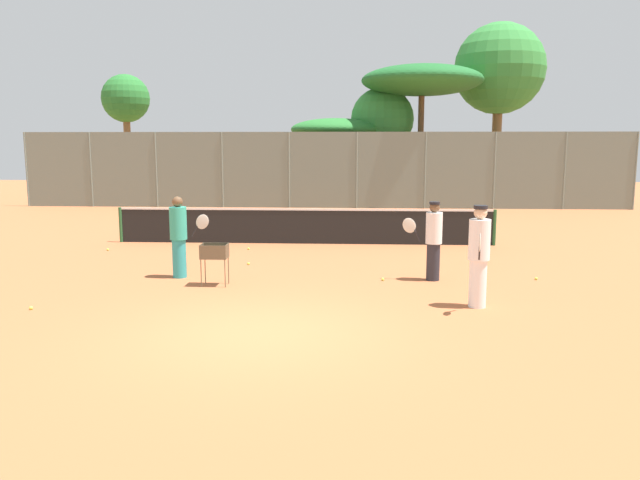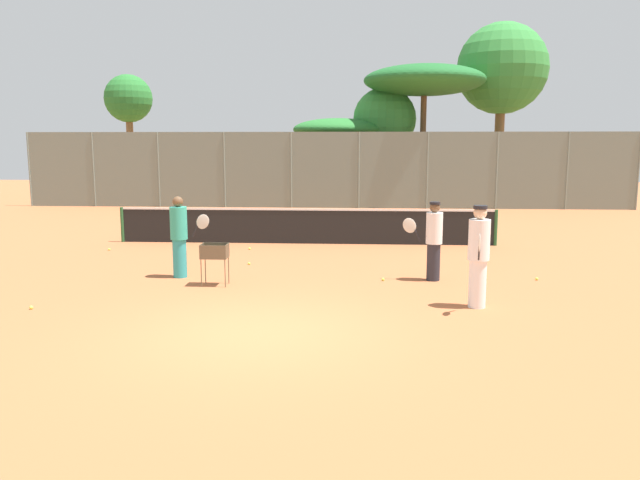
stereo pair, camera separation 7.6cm
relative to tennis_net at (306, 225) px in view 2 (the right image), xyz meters
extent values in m
plane|color=#B26038|center=(0.00, -8.96, -0.56)|extent=(80.00, 80.00, 0.00)
cylinder|color=#26592D|center=(-5.65, 0.00, -0.02)|extent=(0.10, 0.10, 1.07)
cylinder|color=#26592D|center=(5.65, 0.00, -0.02)|extent=(0.10, 0.10, 1.07)
cube|color=black|center=(0.00, 0.00, -0.05)|extent=(11.30, 0.01, 1.01)
cube|color=white|center=(0.00, 0.00, 0.48)|extent=(11.30, 0.02, 0.06)
cylinder|color=slate|center=(-14.17, 10.50, 1.20)|extent=(0.08, 0.08, 3.52)
cylinder|color=slate|center=(-11.02, 10.50, 1.20)|extent=(0.08, 0.08, 3.52)
cylinder|color=slate|center=(-7.87, 10.50, 1.20)|extent=(0.08, 0.08, 3.52)
cylinder|color=slate|center=(-4.72, 10.50, 1.20)|extent=(0.08, 0.08, 3.52)
cylinder|color=slate|center=(-1.57, 10.50, 1.20)|extent=(0.08, 0.08, 3.52)
cylinder|color=slate|center=(1.57, 10.50, 1.20)|extent=(0.08, 0.08, 3.52)
cylinder|color=slate|center=(4.72, 10.50, 1.20)|extent=(0.08, 0.08, 3.52)
cylinder|color=slate|center=(7.87, 10.50, 1.20)|extent=(0.08, 0.08, 3.52)
cylinder|color=slate|center=(11.02, 10.50, 1.20)|extent=(0.08, 0.08, 3.52)
cylinder|color=slate|center=(14.17, 10.50, 1.20)|extent=(0.08, 0.08, 3.52)
cube|color=slate|center=(0.00, 10.50, 1.20)|extent=(28.34, 0.01, 3.52)
cylinder|color=brown|center=(9.04, 15.68, 2.17)|extent=(0.50, 0.50, 5.45)
sphere|color=#338438|center=(9.04, 15.68, 6.31)|extent=(4.74, 4.74, 4.74)
cylinder|color=brown|center=(-11.20, 15.97, 1.77)|extent=(0.38, 0.38, 4.65)
sphere|color=#28722D|center=(-11.20, 15.97, 4.88)|extent=(2.62, 2.62, 2.62)
cylinder|color=brown|center=(0.47, 13.67, 1.00)|extent=(0.47, 0.47, 3.12)
ellipsoid|color=#28722D|center=(0.47, 13.67, 3.13)|extent=(4.51, 4.51, 1.13)
cylinder|color=brown|center=(4.75, 13.22, 2.10)|extent=(0.30, 0.30, 5.31)
ellipsoid|color=#1E6028|center=(4.75, 13.22, 5.50)|extent=(5.97, 5.97, 1.49)
cylinder|color=brown|center=(2.88, 14.24, 1.07)|extent=(0.44, 0.44, 3.25)
sphere|color=#338438|center=(2.88, 14.24, 3.67)|extent=(3.24, 3.24, 3.24)
cylinder|color=white|center=(3.80, -7.13, -0.11)|extent=(0.32, 0.32, 0.89)
cylinder|color=white|center=(3.80, -7.13, 0.71)|extent=(0.39, 0.39, 0.75)
sphere|color=#DBB28C|center=(3.80, -7.13, 1.20)|extent=(0.24, 0.24, 0.24)
cylinder|color=black|center=(3.80, -7.13, 1.31)|extent=(0.25, 0.25, 0.06)
cylinder|color=black|center=(3.73, -7.50, 0.52)|extent=(0.06, 0.15, 0.27)
ellipsoid|color=silver|center=(3.70, -7.69, 0.74)|extent=(0.10, 0.40, 0.43)
cylinder|color=teal|center=(-2.44, -4.91, -0.12)|extent=(0.31, 0.31, 0.87)
cylinder|color=teal|center=(-2.44, -4.91, 0.68)|extent=(0.38, 0.38, 0.73)
sphere|color=brown|center=(-2.44, -4.91, 1.16)|extent=(0.24, 0.24, 0.24)
cylinder|color=black|center=(-2.07, -4.92, 0.50)|extent=(0.15, 0.03, 0.27)
ellipsoid|color=silver|center=(-1.88, -4.92, 0.72)|extent=(0.40, 0.04, 0.43)
cylinder|color=#26262D|center=(3.25, -4.88, -0.15)|extent=(0.29, 0.29, 0.83)
cylinder|color=white|center=(3.25, -4.88, 0.61)|extent=(0.36, 0.36, 0.69)
sphere|color=brown|center=(3.25, -4.88, 1.07)|extent=(0.22, 0.22, 0.22)
cylinder|color=black|center=(3.25, -4.88, 1.16)|extent=(0.23, 0.23, 0.06)
cylinder|color=black|center=(2.90, -4.86, 0.44)|extent=(0.15, 0.04, 0.27)
ellipsoid|color=silver|center=(2.72, -4.84, 0.66)|extent=(0.40, 0.06, 0.43)
cylinder|color=brown|center=(-1.71, -5.83, -0.26)|extent=(0.02, 0.02, 0.59)
cylinder|color=brown|center=(-1.20, -5.83, -0.26)|extent=(0.02, 0.02, 0.59)
cylinder|color=brown|center=(-1.71, -5.47, -0.26)|extent=(0.02, 0.02, 0.59)
cylinder|color=brown|center=(-1.20, -5.47, -0.26)|extent=(0.02, 0.02, 0.59)
cube|color=brown|center=(-1.46, -5.65, 0.04)|extent=(0.55, 0.40, 0.01)
cube|color=brown|center=(-1.46, -5.85, 0.19)|extent=(0.55, 0.01, 0.30)
cube|color=brown|center=(-1.46, -5.45, 0.19)|extent=(0.55, 0.01, 0.30)
cube|color=brown|center=(-1.73, -5.65, 0.19)|extent=(0.01, 0.40, 0.30)
cube|color=brown|center=(-1.18, -5.65, 0.19)|extent=(0.01, 0.40, 0.30)
sphere|color=#D1E54C|center=(-1.46, -5.73, 0.08)|extent=(0.07, 0.07, 0.07)
sphere|color=#D1E54C|center=(-1.24, -5.54, 0.08)|extent=(0.07, 0.07, 0.07)
sphere|color=#D1E54C|center=(-1.47, -5.63, 0.08)|extent=(0.07, 0.07, 0.07)
sphere|color=#D1E54C|center=(-1.28, -5.53, 0.13)|extent=(0.07, 0.07, 0.07)
sphere|color=#D1E54C|center=(-1.31, -5.74, 0.08)|extent=(0.07, 0.07, 0.07)
sphere|color=#D1E54C|center=(-1.44, -5.54, 0.08)|extent=(0.07, 0.07, 0.07)
sphere|color=#D1E54C|center=(-1.52, -5.52, 0.08)|extent=(0.07, 0.07, 0.07)
sphere|color=#D1E54C|center=(-1.36, -5.75, 0.08)|extent=(0.07, 0.07, 0.07)
sphere|color=#D1E54C|center=(-1.47, -5.62, 0.08)|extent=(0.07, 0.07, 0.07)
sphere|color=#D1E54C|center=(-1.38, -5.56, 0.13)|extent=(0.07, 0.07, 0.07)
sphere|color=#D1E54C|center=(-5.46, -1.55, -0.53)|extent=(0.07, 0.07, 0.07)
sphere|color=#D1E54C|center=(5.56, -4.73, -0.53)|extent=(0.07, 0.07, 0.07)
sphere|color=#D1E54C|center=(2.15, -5.01, -0.53)|extent=(0.07, 0.07, 0.07)
sphere|color=#D1E54C|center=(-4.38, -7.80, -0.53)|extent=(0.07, 0.07, 0.07)
sphere|color=#D1E54C|center=(-1.51, -1.17, -0.53)|extent=(0.07, 0.07, 0.07)
sphere|color=#D1E54C|center=(-1.13, -3.37, -0.53)|extent=(0.07, 0.07, 0.07)
cube|color=#232328|center=(8.28, 14.97, -0.11)|extent=(4.20, 1.70, 0.90)
cube|color=#33383D|center=(8.08, 14.97, 0.69)|extent=(2.20, 1.50, 0.70)
camera|label=1|loc=(1.52, -18.54, 2.46)|focal=35.00mm
camera|label=2|loc=(1.60, -18.53, 2.46)|focal=35.00mm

